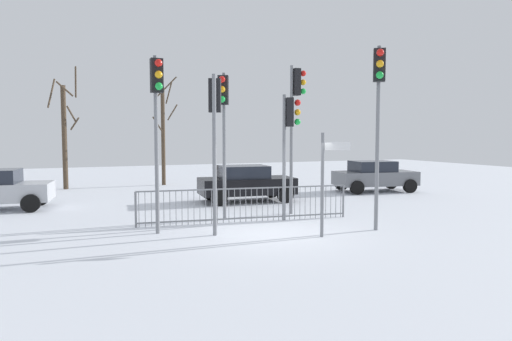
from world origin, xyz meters
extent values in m
plane|color=white|center=(0.00, 0.00, 0.00)|extent=(60.00, 60.00, 0.00)
cylinder|color=slate|center=(1.20, 1.63, 1.98)|extent=(0.11, 0.11, 3.96)
cube|color=black|center=(1.36, 1.57, 3.41)|extent=(0.31, 0.37, 0.90)
sphere|color=red|center=(1.59, 1.49, 3.71)|extent=(0.20, 0.20, 0.20)
sphere|color=orange|center=(1.59, 1.49, 3.41)|extent=(0.20, 0.20, 0.20)
sphere|color=green|center=(1.59, 1.49, 3.11)|extent=(0.20, 0.20, 0.20)
cylinder|color=slate|center=(-0.51, 2.44, 2.32)|extent=(0.11, 0.11, 4.64)
cube|color=black|center=(-0.59, 2.29, 4.09)|extent=(0.39, 0.34, 0.90)
sphere|color=red|center=(-0.70, 2.07, 4.39)|extent=(0.20, 0.20, 0.20)
sphere|color=orange|center=(-0.70, 2.07, 4.09)|extent=(0.20, 0.20, 0.20)
sphere|color=green|center=(-0.70, 2.07, 3.79)|extent=(0.20, 0.20, 0.20)
cylinder|color=slate|center=(2.92, -0.79, 2.58)|extent=(0.11, 0.11, 5.16)
cube|color=black|center=(2.83, -0.92, 4.61)|extent=(0.39, 0.36, 0.90)
sphere|color=red|center=(2.69, -1.13, 4.91)|extent=(0.20, 0.20, 0.20)
sphere|color=orange|center=(2.69, -1.13, 4.61)|extent=(0.20, 0.20, 0.20)
sphere|color=green|center=(2.69, -1.13, 4.31)|extent=(0.20, 0.20, 0.20)
cylinder|color=slate|center=(1.96, 2.61, 2.52)|extent=(0.11, 0.11, 5.04)
cube|color=black|center=(2.13, 2.60, 4.49)|extent=(0.25, 0.34, 0.90)
sphere|color=red|center=(2.38, 2.57, 4.79)|extent=(0.20, 0.20, 0.20)
sphere|color=orange|center=(2.38, 2.57, 4.49)|extent=(0.20, 0.20, 0.20)
sphere|color=green|center=(2.38, 2.57, 4.19)|extent=(0.20, 0.20, 0.20)
cylinder|color=slate|center=(-2.89, 1.20, 2.41)|extent=(0.11, 0.11, 4.82)
cube|color=black|center=(-2.89, 1.03, 4.27)|extent=(0.32, 0.23, 0.90)
sphere|color=red|center=(-2.88, 0.78, 4.57)|extent=(0.20, 0.20, 0.20)
sphere|color=orange|center=(-2.88, 0.78, 4.27)|extent=(0.20, 0.20, 0.20)
sphere|color=green|center=(-2.88, 0.78, 3.97)|extent=(0.20, 0.20, 0.20)
cylinder|color=slate|center=(-1.52, 0.34, 2.15)|extent=(0.11, 0.11, 4.30)
cube|color=black|center=(-1.45, 0.49, 3.75)|extent=(0.38, 0.34, 0.90)
sphere|color=red|center=(-1.34, 0.71, 4.05)|extent=(0.20, 0.20, 0.20)
sphere|color=orange|center=(-1.34, 0.71, 3.75)|extent=(0.20, 0.20, 0.20)
sphere|color=green|center=(-1.34, 0.71, 3.45)|extent=(0.20, 0.20, 0.20)
cylinder|color=slate|center=(1.04, -0.96, 1.38)|extent=(0.09, 0.09, 2.76)
cube|color=white|center=(1.41, -1.07, 2.41)|extent=(0.68, 0.23, 0.22)
cube|color=slate|center=(-0.03, 1.81, 1.05)|extent=(6.58, 0.92, 0.04)
cube|color=slate|center=(-0.03, 1.81, 0.12)|extent=(6.58, 0.92, 0.04)
cylinder|color=slate|center=(-3.23, 2.25, 0.53)|extent=(0.02, 0.02, 1.05)
cylinder|color=slate|center=(-3.05, 2.22, 0.53)|extent=(0.02, 0.02, 1.05)
cylinder|color=slate|center=(-2.87, 2.20, 0.53)|extent=(0.02, 0.02, 1.05)
cylinder|color=slate|center=(-2.70, 2.17, 0.53)|extent=(0.02, 0.02, 1.05)
cylinder|color=slate|center=(-2.52, 2.15, 0.53)|extent=(0.02, 0.02, 1.05)
cylinder|color=slate|center=(-2.34, 2.13, 0.53)|extent=(0.02, 0.02, 1.05)
cylinder|color=slate|center=(-2.16, 2.10, 0.53)|extent=(0.02, 0.02, 1.05)
cylinder|color=slate|center=(-1.98, 2.08, 0.53)|extent=(0.02, 0.02, 1.05)
cylinder|color=slate|center=(-1.81, 2.05, 0.53)|extent=(0.02, 0.02, 1.05)
cylinder|color=slate|center=(-1.63, 2.03, 0.53)|extent=(0.02, 0.02, 1.05)
cylinder|color=slate|center=(-1.45, 2.01, 0.53)|extent=(0.02, 0.02, 1.05)
cylinder|color=slate|center=(-1.27, 1.98, 0.53)|extent=(0.02, 0.02, 1.05)
cylinder|color=slate|center=(-1.10, 1.96, 0.53)|extent=(0.02, 0.02, 1.05)
cylinder|color=slate|center=(-0.92, 1.93, 0.53)|extent=(0.02, 0.02, 1.05)
cylinder|color=slate|center=(-0.74, 1.91, 0.53)|extent=(0.02, 0.02, 1.05)
cylinder|color=slate|center=(-0.56, 1.89, 0.53)|extent=(0.02, 0.02, 1.05)
cylinder|color=slate|center=(-0.39, 1.86, 0.53)|extent=(0.02, 0.02, 1.05)
cylinder|color=slate|center=(-0.21, 1.84, 0.53)|extent=(0.02, 0.02, 1.05)
cylinder|color=slate|center=(-0.03, 1.81, 0.53)|extent=(0.02, 0.02, 1.05)
cylinder|color=slate|center=(0.15, 1.79, 0.53)|extent=(0.02, 0.02, 1.05)
cylinder|color=slate|center=(0.33, 1.77, 0.53)|extent=(0.02, 0.02, 1.05)
cylinder|color=slate|center=(0.50, 1.74, 0.53)|extent=(0.02, 0.02, 1.05)
cylinder|color=slate|center=(0.68, 1.72, 0.53)|extent=(0.02, 0.02, 1.05)
cylinder|color=slate|center=(0.86, 1.70, 0.53)|extent=(0.02, 0.02, 1.05)
cylinder|color=slate|center=(1.04, 1.67, 0.53)|extent=(0.02, 0.02, 1.05)
cylinder|color=slate|center=(1.21, 1.65, 0.53)|extent=(0.02, 0.02, 1.05)
cylinder|color=slate|center=(1.39, 1.62, 0.53)|extent=(0.02, 0.02, 1.05)
cylinder|color=slate|center=(1.57, 1.60, 0.53)|extent=(0.02, 0.02, 1.05)
cylinder|color=slate|center=(1.75, 1.58, 0.53)|extent=(0.02, 0.02, 1.05)
cylinder|color=slate|center=(1.93, 1.55, 0.53)|extent=(0.02, 0.02, 1.05)
cylinder|color=slate|center=(2.10, 1.53, 0.53)|extent=(0.02, 0.02, 1.05)
cylinder|color=slate|center=(2.28, 1.50, 0.53)|extent=(0.02, 0.02, 1.05)
cylinder|color=slate|center=(2.46, 1.48, 0.53)|extent=(0.02, 0.02, 1.05)
cylinder|color=slate|center=(2.64, 1.46, 0.53)|extent=(0.02, 0.02, 1.05)
cylinder|color=slate|center=(2.81, 1.43, 0.53)|extent=(0.02, 0.02, 1.05)
cylinder|color=slate|center=(2.99, 1.41, 0.53)|extent=(0.02, 0.02, 1.05)
cylinder|color=slate|center=(3.17, 1.38, 0.53)|extent=(0.02, 0.02, 1.05)
cylinder|color=slate|center=(-3.32, 2.26, 0.53)|extent=(0.06, 0.06, 1.05)
cylinder|color=slate|center=(3.26, 1.37, 0.53)|extent=(0.06, 0.06, 1.05)
cube|color=black|center=(1.67, 5.94, 0.65)|extent=(3.96, 2.09, 0.65)
cube|color=#1E232D|center=(1.52, 5.96, 1.20)|extent=(2.05, 1.69, 0.55)
cylinder|color=black|center=(3.10, 6.65, 0.32)|extent=(0.66, 0.29, 0.64)
cylinder|color=black|center=(2.92, 4.96, 0.32)|extent=(0.66, 0.29, 0.64)
cylinder|color=black|center=(0.42, 6.93, 0.32)|extent=(0.66, 0.29, 0.64)
cylinder|color=black|center=(0.24, 5.24, 0.32)|extent=(0.66, 0.29, 0.64)
cylinder|color=black|center=(-6.02, 8.11, 0.32)|extent=(0.67, 0.32, 0.64)
cylinder|color=black|center=(-6.29, 6.43, 0.32)|extent=(0.67, 0.32, 0.64)
cube|color=slate|center=(8.57, 6.65, 0.65)|extent=(4.02, 2.28, 0.65)
cube|color=#1E232D|center=(8.42, 6.67, 1.20)|extent=(2.11, 1.78, 0.55)
cylinder|color=black|center=(10.04, 7.28, 0.32)|extent=(0.67, 0.32, 0.64)
cylinder|color=black|center=(9.77, 5.60, 0.32)|extent=(0.67, 0.32, 0.64)
cylinder|color=black|center=(7.37, 7.70, 0.32)|extent=(0.67, 0.32, 0.64)
cylinder|color=black|center=(7.10, 6.02, 0.32)|extent=(0.67, 0.32, 0.64)
cylinder|color=#473828|center=(-0.11, 13.59, 2.61)|extent=(0.21, 0.21, 5.23)
cylinder|color=#473828|center=(0.26, 13.67, 4.99)|extent=(0.25, 0.81, 1.18)
cylinder|color=#473828|center=(0.21, 14.09, 5.31)|extent=(1.08, 0.72, 1.15)
cylinder|color=#473828|center=(-0.58, 13.63, 5.23)|extent=(0.16, 0.99, 0.95)
cylinder|color=#473828|center=(-0.44, 13.42, 3.29)|extent=(0.43, 0.74, 0.81)
cylinder|color=#473828|center=(0.44, 13.72, 3.93)|extent=(0.34, 1.16, 0.84)
cylinder|color=#473828|center=(-5.04, 13.56, 2.57)|extent=(0.24, 0.24, 5.15)
cylinder|color=#473828|center=(-5.57, 13.72, 4.77)|extent=(0.42, 1.15, 1.53)
cylinder|color=#473828|center=(-4.44, 13.55, 5.32)|extent=(0.10, 1.26, 1.43)
cylinder|color=#473828|center=(-4.96, 13.18, 4.94)|extent=(0.81, 0.24, 0.73)
cylinder|color=#473828|center=(-4.54, 13.72, 3.26)|extent=(0.43, 1.07, 0.63)
cylinder|color=#473828|center=(-4.67, 13.35, 3.72)|extent=(0.51, 0.82, 0.81)
camera|label=1|loc=(-5.36, -11.49, 2.70)|focal=32.68mm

